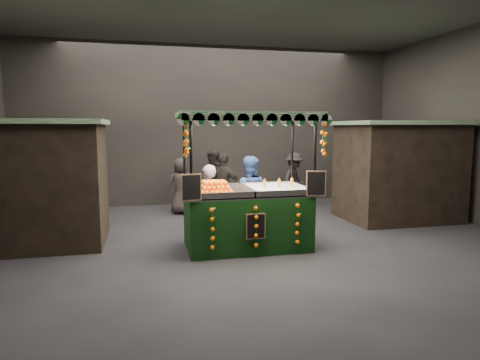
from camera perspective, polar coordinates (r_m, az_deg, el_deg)
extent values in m
plane|color=black|center=(8.90, 1.48, -8.70)|extent=(12.00, 12.00, 0.00)
cube|color=black|center=(13.47, -3.83, 7.43)|extent=(12.00, 0.10, 5.00)
cube|color=black|center=(3.93, 20.25, 7.71)|extent=(12.00, 0.10, 5.00)
cube|color=black|center=(9.64, -26.40, -0.64)|extent=(2.80, 2.00, 2.50)
cube|color=#135920|center=(9.57, -26.83, 7.10)|extent=(3.00, 2.20, 0.10)
cube|color=black|center=(11.84, 20.68, 0.96)|extent=(2.80, 2.00, 2.50)
cube|color=#135920|center=(11.78, 20.96, 7.26)|extent=(3.00, 2.20, 0.10)
cube|color=black|center=(8.52, 0.93, -5.61)|extent=(2.42, 1.32, 1.10)
cube|color=#B7B9BE|center=(8.41, 0.94, -1.81)|extent=(2.42, 1.32, 0.04)
cylinder|color=black|center=(7.56, -6.61, -1.35)|extent=(0.06, 0.06, 2.64)
cylinder|color=black|center=(8.16, 10.06, -0.79)|extent=(0.06, 0.06, 2.64)
cylinder|color=black|center=(8.80, -7.51, -0.17)|extent=(0.06, 0.06, 2.64)
cylinder|color=black|center=(9.32, 7.06, 0.25)|extent=(0.06, 0.06, 2.64)
cube|color=#135920|center=(8.31, 0.96, 8.90)|extent=(2.70, 1.60, 0.09)
cube|color=white|center=(8.58, 5.22, -1.21)|extent=(1.08, 1.19, 0.09)
cube|color=black|center=(7.49, -6.64, -1.01)|extent=(0.37, 0.10, 0.48)
cube|color=black|center=(8.10, 10.32, -0.46)|extent=(0.37, 0.10, 0.48)
cube|color=black|center=(7.84, 2.17, -6.33)|extent=(0.37, 0.03, 0.48)
imported|color=gray|center=(9.25, -4.29, -2.93)|extent=(0.61, 0.41, 1.63)
imported|color=navy|center=(9.53, 1.18, -2.12)|extent=(1.02, 0.89, 1.79)
imported|color=#2C2724|center=(11.47, -21.49, -1.38)|extent=(0.72, 0.67, 1.66)
imported|color=black|center=(11.90, -3.43, -0.22)|extent=(0.99, 0.84, 1.81)
imported|color=#282420|center=(11.09, -2.19, -0.89)|extent=(1.06, 1.00, 1.77)
imported|color=#282220|center=(13.20, 7.40, 0.11)|extent=(1.20, 1.18, 1.66)
imported|color=#292421|center=(11.94, -8.02, -0.80)|extent=(0.79, 0.53, 1.59)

